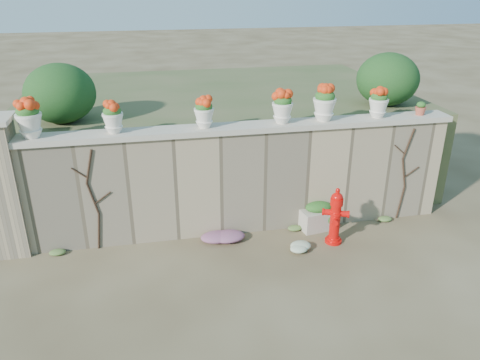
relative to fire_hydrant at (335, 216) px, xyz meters
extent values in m
plane|color=#4B3C25|center=(-1.57, -0.94, -0.55)|extent=(80.00, 80.00, 0.00)
cube|color=#9C8868|center=(-1.57, 0.86, 0.45)|extent=(8.00, 0.40, 2.00)
cube|color=beige|center=(-1.57, 0.86, 1.50)|extent=(8.10, 0.52, 0.10)
cube|color=#9C8868|center=(-5.72, 0.86, 0.65)|extent=(0.60, 0.60, 2.40)
cube|color=#384C23|center=(-1.57, 4.06, 0.45)|extent=(9.00, 6.00, 2.00)
ellipsoid|color=#143814|center=(-4.77, 2.06, 2.00)|extent=(1.30, 1.30, 1.10)
ellipsoid|color=#143814|center=(1.83, 2.06, 2.00)|extent=(1.30, 1.30, 1.10)
cylinder|color=black|center=(-4.23, 0.64, -0.20)|extent=(0.12, 0.04, 0.70)
cylinder|color=black|center=(-4.25, 0.64, 0.45)|extent=(0.17, 0.04, 0.61)
cylinder|color=black|center=(-4.24, 0.64, 1.05)|extent=(0.18, 0.04, 0.61)
cylinder|color=black|center=(-4.09, 0.64, 0.45)|extent=(0.30, 0.02, 0.22)
cylinder|color=black|center=(-4.42, 0.64, 0.95)|extent=(0.25, 0.02, 0.21)
cylinder|color=black|center=(1.67, 0.64, -0.20)|extent=(0.12, 0.04, 0.70)
cylinder|color=black|center=(1.65, 0.64, 0.45)|extent=(0.17, 0.04, 0.61)
cylinder|color=black|center=(1.66, 0.64, 1.05)|extent=(0.18, 0.04, 0.61)
cylinder|color=black|center=(1.81, 0.64, 0.45)|extent=(0.30, 0.02, 0.22)
cylinder|color=black|center=(1.48, 0.64, 0.95)|extent=(0.25, 0.02, 0.21)
cylinder|color=red|center=(0.00, 0.00, -0.52)|extent=(0.31, 0.31, 0.06)
cylinder|color=red|center=(0.00, 0.00, -0.11)|extent=(0.19, 0.19, 0.68)
cylinder|color=red|center=(0.00, 0.00, 0.06)|extent=(0.23, 0.23, 0.04)
cylinder|color=red|center=(0.00, 0.00, 0.29)|extent=(0.23, 0.23, 0.13)
ellipsoid|color=red|center=(0.00, 0.00, 0.40)|extent=(0.21, 0.21, 0.15)
cylinder|color=red|center=(0.00, 0.00, 0.49)|extent=(0.08, 0.08, 0.11)
cylinder|color=red|center=(-0.14, 0.07, 0.06)|extent=(0.19, 0.16, 0.11)
cylinder|color=red|center=(0.14, -0.06, 0.06)|extent=(0.19, 0.16, 0.11)
cylinder|color=red|center=(-0.05, -0.11, -0.05)|extent=(0.14, 0.14, 0.10)
cube|color=beige|center=(-0.11, 0.56, -0.35)|extent=(0.73, 0.50, 0.40)
ellipsoid|color=#1E5119|center=(-0.11, 0.56, -0.09)|extent=(0.57, 0.40, 0.20)
ellipsoid|color=#1E5119|center=(0.15, 0.49, -0.28)|extent=(0.57, 0.51, 0.54)
ellipsoid|color=#B4249D|center=(-1.99, 0.42, -0.44)|extent=(0.81, 0.54, 0.22)
ellipsoid|color=white|center=(-0.78, -0.18, -0.46)|extent=(0.53, 0.42, 0.19)
ellipsoid|color=#1E5119|center=(-5.10, 0.86, 2.00)|extent=(0.36, 0.36, 0.22)
ellipsoid|color=red|center=(-5.10, 0.86, 2.09)|extent=(0.32, 0.32, 0.23)
ellipsoid|color=#1E5119|center=(-3.78, 0.86, 1.93)|extent=(0.30, 0.30, 0.18)
ellipsoid|color=red|center=(-3.78, 0.86, 2.00)|extent=(0.26, 0.26, 0.19)
ellipsoid|color=#1E5119|center=(-2.24, 0.86, 1.93)|extent=(0.30, 0.30, 0.18)
ellipsoid|color=red|center=(-2.24, 0.86, 2.00)|extent=(0.26, 0.26, 0.19)
ellipsoid|color=#1E5119|center=(-0.82, 0.86, 1.96)|extent=(0.33, 0.33, 0.20)
ellipsoid|color=red|center=(-0.82, 0.86, 2.04)|extent=(0.29, 0.29, 0.20)
ellipsoid|color=#1E5119|center=(-0.03, 0.86, 2.00)|extent=(0.36, 0.36, 0.22)
ellipsoid|color=red|center=(-0.03, 0.86, 2.10)|extent=(0.32, 0.32, 0.23)
ellipsoid|color=#1E5119|center=(1.05, 0.86, 1.94)|extent=(0.31, 0.31, 0.19)
ellipsoid|color=red|center=(1.05, 0.86, 2.02)|extent=(0.27, 0.27, 0.20)
ellipsoid|color=#1E5119|center=(1.93, 0.86, 1.74)|extent=(0.17, 0.17, 0.12)
camera|label=1|loc=(-3.19, -7.03, 3.99)|focal=35.00mm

